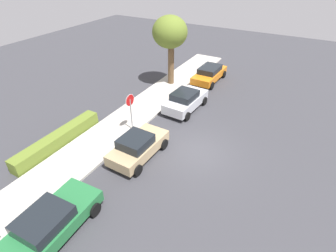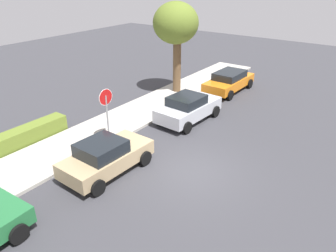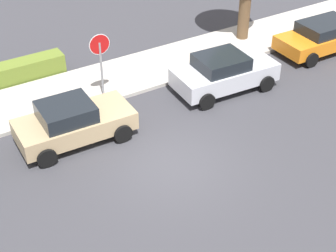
# 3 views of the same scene
# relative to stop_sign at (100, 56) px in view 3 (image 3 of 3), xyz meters

# --- Properties ---
(ground_plane) EXTENTS (60.00, 60.00, 0.00)m
(ground_plane) POSITION_rel_stop_sign_xyz_m (0.11, -4.58, -1.83)
(ground_plane) COLOR #38383D
(sidewalk_curb) EXTENTS (32.00, 2.89, 0.14)m
(sidewalk_curb) POSITION_rel_stop_sign_xyz_m (0.11, 1.04, -1.76)
(sidewalk_curb) COLOR #B2ADA3
(sidewalk_curb) RESTS_ON ground_plane
(stop_sign) EXTENTS (0.78, 0.08, 2.66)m
(stop_sign) POSITION_rel_stop_sign_xyz_m (0.00, 0.00, 0.00)
(stop_sign) COLOR gray
(stop_sign) RESTS_ON ground_plane
(parked_car_tan) EXTENTS (3.90, 2.05, 1.46)m
(parked_car_tan) POSITION_rel_stop_sign_xyz_m (-1.96, -1.84, -1.09)
(parked_car_tan) COLOR tan
(parked_car_tan) RESTS_ON ground_plane
(parked_car_silver) EXTENTS (4.07, 2.17, 1.48)m
(parked_car_silver) POSITION_rel_stop_sign_xyz_m (4.25, -1.78, -1.07)
(parked_car_silver) COLOR silver
(parked_car_silver) RESTS_ON ground_plane
(parked_car_orange) EXTENTS (4.36, 2.04, 1.36)m
(parked_car_orange) POSITION_rel_stop_sign_xyz_m (9.96, -1.39, -1.11)
(parked_car_orange) COLOR orange
(parked_car_orange) RESTS_ON ground_plane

